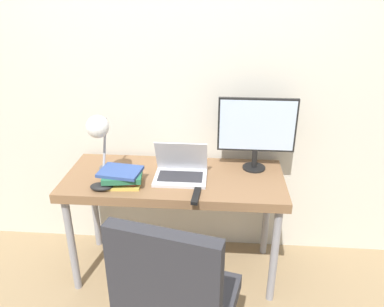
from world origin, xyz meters
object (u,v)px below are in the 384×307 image
at_px(desk_lamp, 100,133).
at_px(office_chair, 175,300).
at_px(book_stack, 122,177).
at_px(game_controller, 101,187).
at_px(laptop, 181,170).
at_px(monitor, 257,128).

height_order(desk_lamp, office_chair, desk_lamp).
relative_size(desk_lamp, book_stack, 1.57).
bearing_deg(game_controller, laptop, 22.74).
height_order(book_stack, game_controller, book_stack).
relative_size(book_stack, game_controller, 1.99).
distance_m(monitor, office_chair, 1.20).
distance_m(laptop, desk_lamp, 0.56).
bearing_deg(monitor, game_controller, -158.85).
relative_size(monitor, office_chair, 0.49).
bearing_deg(book_stack, monitor, 19.10).
bearing_deg(monitor, office_chair, -112.60).
bearing_deg(laptop, monitor, 19.58).
xyz_separation_m(laptop, game_controller, (-0.47, -0.20, -0.03)).
xyz_separation_m(laptop, book_stack, (-0.36, -0.12, 0.00)).
distance_m(office_chair, game_controller, 0.86).
xyz_separation_m(monitor, desk_lamp, (-0.97, -0.24, 0.03)).
bearing_deg(desk_lamp, office_chair, -55.02).
bearing_deg(office_chair, desk_lamp, 124.98).
bearing_deg(monitor, book_stack, -160.90).
bearing_deg(desk_lamp, monitor, 13.86).
bearing_deg(laptop, game_controller, -157.26).
distance_m(laptop, monitor, 0.57).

